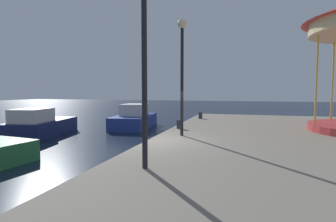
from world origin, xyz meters
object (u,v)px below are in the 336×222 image
Objects in this scene: motorboat_navy at (40,125)px; motorboat_blue at (134,119)px; lamp_post_mid_promenade at (144,39)px; bollard_center at (179,124)px; lamp_post_far_end at (182,57)px; bollard_south at (200,115)px.

motorboat_navy is 0.99× the size of motorboat_blue.
motorboat_blue is 12.75m from lamp_post_mid_promenade.
motorboat_navy is at bearing -128.56° from motorboat_blue.
bollard_center is at bearing -49.06° from motorboat_blue.
lamp_post_far_end is 3.35m from bollard_center.
lamp_post_mid_promenade is 10.21× the size of bollard_center.
motorboat_blue is at bearing 174.47° from bollard_south.
motorboat_blue is 6.74m from bollard_center.
bollard_center is 1.00× the size of bollard_south.
motorboat_navy is 5.92m from motorboat_blue.
bollard_south is (0.23, 4.63, 0.00)m from bollard_center.
lamp_post_far_end is at bearing -14.41° from motorboat_navy.
lamp_post_mid_promenade reaches higher than bollard_center.
motorboat_navy is at bearing 165.59° from lamp_post_far_end.
bollard_center is (4.41, -5.08, 0.39)m from motorboat_blue.
motorboat_navy is 11.46m from lamp_post_mid_promenade.
bollard_south is (-0.51, 10.83, -2.61)m from lamp_post_mid_promenade.
motorboat_blue reaches higher than bollard_south.
bollard_center is 4.64m from bollard_south.
motorboat_blue is 4.67m from bollard_south.
motorboat_blue reaches higher than bollard_center.
lamp_post_far_end reaches higher than lamp_post_mid_promenade.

